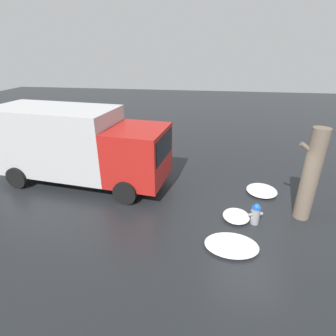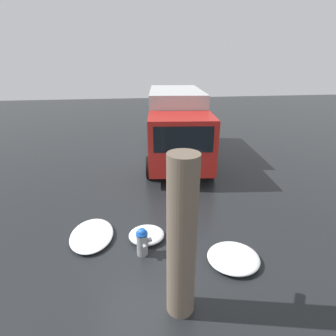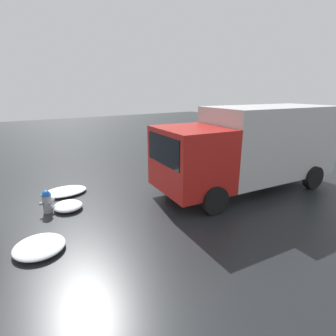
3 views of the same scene
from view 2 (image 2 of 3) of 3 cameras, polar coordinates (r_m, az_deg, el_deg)
ground_plane at (r=6.84m, az=-5.53°, el=-18.08°), size 60.00×60.00×0.00m
fire_hydrant at (r=6.61m, az=-5.62°, el=-15.57°), size 0.48×0.39×0.74m
tree_trunk at (r=4.64m, az=2.99°, el=-15.33°), size 0.80×0.52×3.15m
delivery_truck at (r=12.76m, az=1.83°, el=9.87°), size 7.45×3.36×3.14m
snow_pile_by_hydrant at (r=6.73m, az=14.05°, el=-18.41°), size 1.19×1.23×0.22m
snow_pile_curbside at (r=7.54m, az=-16.26°, el=-13.84°), size 1.56×1.14×0.18m
snow_pile_by_tree at (r=7.23m, az=-4.68°, el=-14.31°), size 0.89×0.95×0.24m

